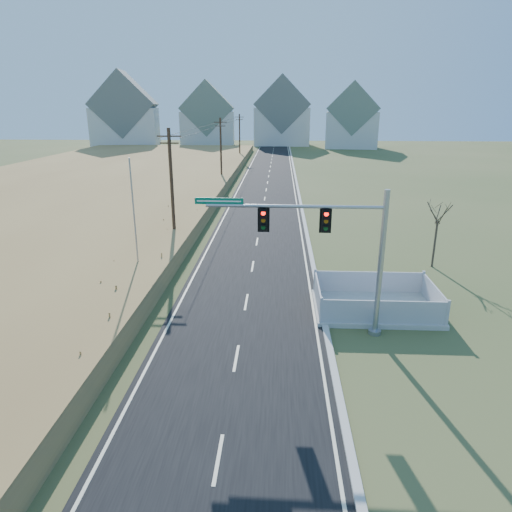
% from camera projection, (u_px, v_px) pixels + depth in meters
% --- Properties ---
extents(ground, '(260.00, 260.00, 0.00)m').
position_uv_depth(ground, '(240.00, 337.00, 21.84)').
color(ground, '#414E26').
rests_on(ground, ground).
extents(road, '(8.00, 180.00, 0.06)m').
position_uv_depth(road, '(268.00, 178.00, 69.24)').
color(road, black).
rests_on(road, ground).
extents(curb, '(0.30, 180.00, 0.18)m').
position_uv_depth(curb, '(296.00, 178.00, 69.01)').
color(curb, '#B2AFA8').
rests_on(curb, ground).
extents(reed_marsh, '(38.00, 110.00, 1.30)m').
position_uv_depth(reed_marsh, '(87.00, 184.00, 60.76)').
color(reed_marsh, '#A4844A').
rests_on(reed_marsh, ground).
extents(utility_pole_near, '(1.80, 0.26, 9.00)m').
position_uv_depth(utility_pole_near, '(172.00, 186.00, 34.92)').
color(utility_pole_near, '#422D1E').
rests_on(utility_pole_near, ground).
extents(utility_pole_mid, '(1.80, 0.26, 9.00)m').
position_uv_depth(utility_pole_mid, '(221.00, 150.00, 63.36)').
color(utility_pole_mid, '#422D1E').
rests_on(utility_pole_mid, ground).
extents(utility_pole_far, '(1.80, 0.26, 9.00)m').
position_uv_depth(utility_pole_far, '(240.00, 136.00, 91.81)').
color(utility_pole_far, '#422D1E').
rests_on(utility_pole_far, ground).
extents(condo_nw, '(17.69, 13.38, 19.05)m').
position_uv_depth(condo_nw, '(125.00, 117.00, 116.14)').
color(condo_nw, silver).
rests_on(condo_nw, ground).
extents(condo_nnw, '(14.93, 11.17, 17.03)m').
position_uv_depth(condo_nnw, '(208.00, 120.00, 122.97)').
color(condo_nnw, silver).
rests_on(condo_nnw, ground).
extents(condo_n, '(15.27, 10.20, 18.54)m').
position_uv_depth(condo_n, '(282.00, 117.00, 125.55)').
color(condo_n, silver).
rests_on(condo_n, ground).
extents(condo_ne, '(14.12, 10.51, 16.52)m').
position_uv_depth(condo_ne, '(352.00, 121.00, 117.31)').
color(condo_ne, silver).
rests_on(condo_ne, ground).
extents(traffic_signal_mast, '(8.87, 0.60, 7.05)m').
position_uv_depth(traffic_signal_mast, '(341.00, 248.00, 20.92)').
color(traffic_signal_mast, '#9EA0A5').
rests_on(traffic_signal_mast, ground).
extents(fence_enclosure, '(6.47, 4.42, 1.48)m').
position_uv_depth(fence_enclosure, '(375.00, 306.00, 24.59)').
color(fence_enclosure, '#B7B5AD').
rests_on(fence_enclosure, ground).
extents(open_sign, '(0.56, 0.15, 0.69)m').
position_uv_depth(open_sign, '(395.00, 316.00, 23.23)').
color(open_sign, white).
rests_on(open_sign, ground).
extents(flagpole, '(0.35, 0.35, 7.67)m').
position_uv_depth(flagpole, '(136.00, 234.00, 27.90)').
color(flagpole, '#B7B5AD').
rests_on(flagpole, ground).
extents(bare_tree, '(1.81, 1.81, 4.81)m').
position_uv_depth(bare_tree, '(439.00, 212.00, 30.20)').
color(bare_tree, '#4C3F33').
rests_on(bare_tree, ground).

